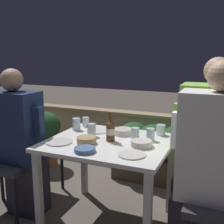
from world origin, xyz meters
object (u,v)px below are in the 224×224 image
(chair_left_far, at_px, (22,138))
(beer_bottle, at_px, (111,130))
(person_white_polo, at_px, (211,168))
(potted_plant, at_px, (45,133))
(person_green_blouse, at_px, (207,152))
(person_navy_jumper, at_px, (19,142))
(chair_left_near, at_px, (1,146))

(chair_left_far, bearing_deg, beer_bottle, -7.85)
(person_white_polo, bearing_deg, potted_plant, 154.19)
(person_white_polo, bearing_deg, person_green_blouse, 98.74)
(person_navy_jumper, distance_m, chair_left_far, 0.35)
(person_green_blouse, relative_size, beer_bottle, 5.87)
(chair_left_near, distance_m, chair_left_far, 0.27)
(potted_plant, bearing_deg, beer_bottle, -33.13)
(chair_left_near, bearing_deg, chair_left_far, 89.21)
(person_white_polo, distance_m, potted_plant, 2.23)
(person_white_polo, xyz_separation_m, potted_plant, (-1.99, 0.96, -0.26))
(chair_left_far, relative_size, person_green_blouse, 0.70)
(person_navy_jumper, bearing_deg, person_green_blouse, 9.34)
(chair_left_near, distance_m, beer_bottle, 1.05)
(person_navy_jumper, bearing_deg, chair_left_far, 127.84)
(person_white_polo, xyz_separation_m, beer_bottle, (-0.76, 0.16, 0.12))
(beer_bottle, xyz_separation_m, potted_plant, (-1.23, 0.80, -0.38))
(chair_left_near, xyz_separation_m, person_navy_jumper, (0.21, 0.00, 0.07))
(person_navy_jumper, bearing_deg, chair_left_near, 180.00)
(chair_left_far, bearing_deg, person_green_blouse, -0.64)
(person_white_polo, bearing_deg, person_navy_jumper, 178.93)
(chair_left_near, xyz_separation_m, person_green_blouse, (1.73, 0.25, 0.11))
(beer_bottle, bearing_deg, person_green_blouse, 9.53)
(chair_left_far, distance_m, person_white_polo, 1.80)
(person_navy_jumper, xyz_separation_m, person_green_blouse, (1.52, 0.25, 0.05))
(potted_plant, bearing_deg, chair_left_near, -76.85)
(person_green_blouse, bearing_deg, beer_bottle, -170.47)
(chair_left_near, distance_m, potted_plant, 0.97)
(chair_left_near, height_order, potted_plant, chair_left_near)
(chair_left_far, xyz_separation_m, beer_bottle, (1.01, -0.14, 0.23))
(person_green_blouse, height_order, beer_bottle, person_green_blouse)
(chair_left_near, height_order, person_navy_jumper, person_navy_jumper)
(person_navy_jumper, relative_size, potted_plant, 1.85)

